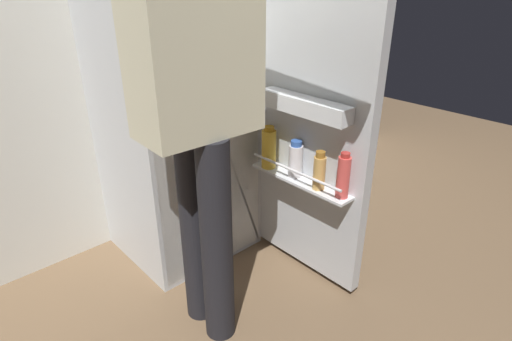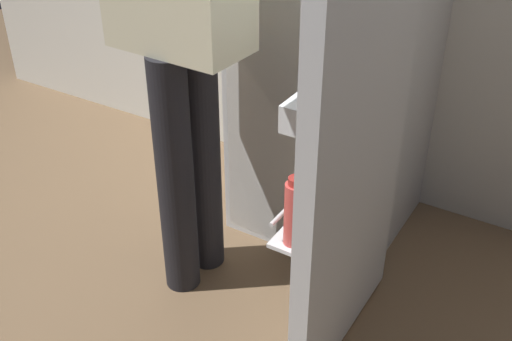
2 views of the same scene
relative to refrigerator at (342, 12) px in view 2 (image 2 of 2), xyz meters
The scene contains 2 objects.
ground_plane 0.99m from the refrigerator, 93.61° to the right, with size 6.79×6.79×0.00m, color brown.
refrigerator is the anchor object (origin of this frame).
Camera 2 is at (0.84, -1.39, 1.50)m, focal length 43.58 mm.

